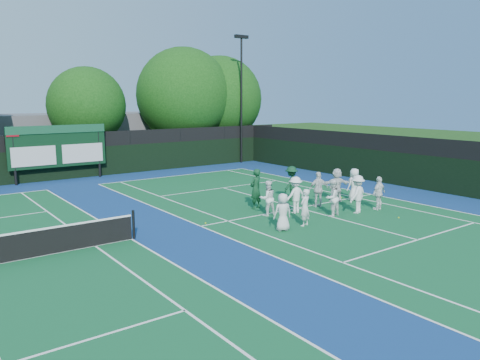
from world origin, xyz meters
TOP-DOWN VIEW (x-y plane):
  - ground at (0.00, 0.00)m, footprint 120.00×120.00m
  - court_apron at (-6.00, 1.00)m, footprint 34.00×32.00m
  - near_court at (0.00, 1.00)m, footprint 11.05×23.85m
  - back_fence at (-6.00, 16.00)m, footprint 34.00×0.08m
  - divider_fence_right at (9.00, 1.00)m, footprint 0.08×32.00m
  - scoreboard at (-7.01, 15.59)m, footprint 6.00×0.21m
  - clubhouse at (-2.00, 24.00)m, footprint 18.00×6.00m
  - light_pole_right at (7.50, 15.70)m, footprint 1.20×0.30m
  - tree_c at (-3.57, 19.58)m, footprint 5.61×5.61m
  - tree_d at (4.53, 19.58)m, footprint 7.83×7.83m
  - tree_e at (8.08, 19.58)m, footprint 7.38×7.38m
  - tennis_ball_1 at (3.39, 1.31)m, footprint 0.07×0.07m
  - tennis_ball_2 at (2.21, -3.03)m, footprint 0.07×0.07m
  - tennis_ball_3 at (-5.11, 1.22)m, footprint 0.07×0.07m
  - tennis_ball_5 at (3.84, 0.64)m, footprint 0.07×0.07m
  - player_front_0 at (-3.19, -1.47)m, footprint 0.84×0.65m
  - player_front_1 at (-1.99, -1.46)m, footprint 0.65×0.52m
  - player_front_2 at (0.13, -0.98)m, footprint 0.90×0.76m
  - player_front_3 at (1.49, -1.29)m, footprint 1.26×0.91m
  - player_front_4 at (2.83, -1.46)m, footprint 0.96×0.48m
  - player_back_0 at (-2.12, 0.77)m, footprint 0.89×0.75m
  - player_back_1 at (-0.78, 0.40)m, footprint 1.09×0.63m
  - player_back_2 at (0.97, 0.64)m, footprint 1.09×0.77m
  - player_back_3 at (2.58, 0.95)m, footprint 1.66×1.08m
  - player_back_4 at (3.48, 0.57)m, footprint 0.85×0.58m
  - coach_left at (-1.72, 2.12)m, footprint 0.79×0.61m
  - coach_right at (0.81, 2.39)m, footprint 1.33×1.05m

SIDE VIEW (x-z plane):
  - ground at x=0.00m, z-range 0.00..0.00m
  - court_apron at x=-6.00m, z-range 0.00..0.01m
  - near_court at x=0.00m, z-range 0.01..0.01m
  - tennis_ball_1 at x=3.39m, z-range 0.00..0.07m
  - tennis_ball_2 at x=2.21m, z-range 0.00..0.07m
  - tennis_ball_3 at x=-5.11m, z-range 0.00..0.07m
  - tennis_ball_5 at x=3.84m, z-range 0.00..0.07m
  - player_front_0 at x=-3.19m, z-range 0.00..1.51m
  - player_front_1 at x=-1.99m, z-range 0.00..1.55m
  - player_front_4 at x=2.83m, z-range 0.00..1.59m
  - player_back_0 at x=-2.12m, z-range 0.00..1.59m
  - player_front_2 at x=0.13m, z-range 0.00..1.67m
  - player_back_4 at x=3.48m, z-range 0.00..1.67m
  - player_back_1 at x=-0.78m, z-range 0.00..1.69m
  - player_back_3 at x=2.58m, z-range 0.00..1.71m
  - player_back_2 at x=0.97m, z-range 0.00..1.72m
  - player_front_3 at x=1.49m, z-range 0.00..1.76m
  - coach_right at x=0.81m, z-range 0.00..1.80m
  - coach_left at x=-1.72m, z-range 0.00..1.93m
  - back_fence at x=-6.00m, z-range -0.14..2.86m
  - divider_fence_right at x=9.00m, z-range -0.14..2.86m
  - clubhouse at x=-2.00m, z-range 0.00..4.00m
  - scoreboard at x=-7.01m, z-range 0.42..3.97m
  - tree_c at x=-3.57m, z-range 0.80..8.30m
  - tree_e at x=8.08m, z-range 0.55..9.43m
  - tree_d at x=4.53m, z-range 0.57..9.96m
  - light_pole_right at x=7.50m, z-range 1.24..11.36m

